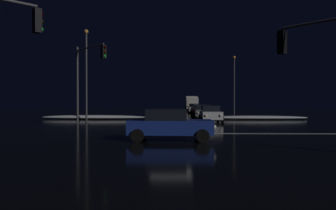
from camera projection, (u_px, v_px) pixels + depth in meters
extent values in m
cube|color=black|center=(171.00, 134.00, 19.44)|extent=(120.00, 120.00, 0.10)
cube|color=white|center=(173.00, 124.00, 27.47)|extent=(0.35, 13.73, 0.01)
cube|color=yellow|center=(174.00, 117.00, 39.06)|extent=(22.00, 0.15, 0.01)
cube|color=white|center=(306.00, 134.00, 19.22)|extent=(13.73, 0.40, 0.01)
ellipsoid|color=white|center=(93.00, 117.00, 34.93)|extent=(11.45, 1.50, 0.46)
ellipsoid|color=white|center=(255.00, 118.00, 34.28)|extent=(11.13, 1.50, 0.43)
cube|color=silver|center=(211.00, 115.00, 30.11)|extent=(1.80, 4.20, 0.70)
cube|color=black|center=(210.00, 108.00, 30.31)|extent=(1.60, 2.00, 0.55)
cylinder|color=black|center=(222.00, 120.00, 28.54)|extent=(0.22, 0.64, 0.64)
cylinder|color=black|center=(202.00, 120.00, 28.59)|extent=(0.22, 0.64, 0.64)
cylinder|color=black|center=(218.00, 118.00, 31.64)|extent=(0.22, 0.64, 0.64)
cylinder|color=black|center=(200.00, 118.00, 31.69)|extent=(0.22, 0.64, 0.64)
sphere|color=#F9EFC6|center=(221.00, 116.00, 27.98)|extent=(0.22, 0.22, 0.22)
sphere|color=#F9EFC6|center=(206.00, 115.00, 28.01)|extent=(0.22, 0.22, 0.22)
cube|color=slate|center=(202.00, 113.00, 36.86)|extent=(1.80, 4.20, 0.70)
cube|color=black|center=(202.00, 107.00, 37.06)|extent=(1.60, 2.00, 0.55)
cylinder|color=black|center=(211.00, 116.00, 35.29)|extent=(0.22, 0.64, 0.64)
cylinder|color=black|center=(195.00, 116.00, 35.34)|extent=(0.22, 0.64, 0.64)
cylinder|color=black|center=(209.00, 115.00, 38.39)|extent=(0.22, 0.64, 0.64)
cylinder|color=black|center=(194.00, 115.00, 38.44)|extent=(0.22, 0.64, 0.64)
sphere|color=#F9EFC6|center=(210.00, 113.00, 34.73)|extent=(0.22, 0.22, 0.22)
sphere|color=#F9EFC6|center=(198.00, 113.00, 34.76)|extent=(0.22, 0.22, 0.22)
cube|color=maroon|center=(199.00, 111.00, 42.28)|extent=(1.80, 4.20, 0.70)
cube|color=black|center=(199.00, 106.00, 42.47)|extent=(1.60, 2.00, 0.55)
cylinder|color=black|center=(207.00, 114.00, 40.71)|extent=(0.22, 0.64, 0.64)
cylinder|color=black|center=(193.00, 114.00, 40.76)|extent=(0.22, 0.64, 0.64)
cylinder|color=black|center=(205.00, 113.00, 43.81)|extent=(0.22, 0.64, 0.64)
cylinder|color=black|center=(192.00, 113.00, 43.86)|extent=(0.22, 0.64, 0.64)
sphere|color=#F9EFC6|center=(206.00, 111.00, 40.14)|extent=(0.22, 0.22, 0.22)
sphere|color=#F9EFC6|center=(195.00, 111.00, 40.18)|extent=(0.22, 0.22, 0.22)
cube|color=#14512D|center=(197.00, 110.00, 48.60)|extent=(1.80, 4.20, 0.70)
cube|color=black|center=(197.00, 106.00, 48.79)|extent=(1.60, 2.00, 0.55)
cylinder|color=black|center=(204.00, 113.00, 47.03)|extent=(0.22, 0.64, 0.64)
cylinder|color=black|center=(192.00, 113.00, 47.08)|extent=(0.22, 0.64, 0.64)
cylinder|color=black|center=(202.00, 112.00, 50.13)|extent=(0.22, 0.64, 0.64)
cylinder|color=black|center=(191.00, 112.00, 50.18)|extent=(0.22, 0.64, 0.64)
sphere|color=#F9EFC6|center=(203.00, 110.00, 46.46)|extent=(0.22, 0.22, 0.22)
sphere|color=#F9EFC6|center=(194.00, 110.00, 46.50)|extent=(0.22, 0.22, 0.22)
cube|color=#B7B7BC|center=(194.00, 109.00, 54.87)|extent=(1.80, 4.20, 0.70)
cube|color=black|center=(194.00, 105.00, 55.06)|extent=(1.60, 2.00, 0.55)
cylinder|color=black|center=(200.00, 111.00, 53.30)|extent=(0.22, 0.64, 0.64)
cylinder|color=black|center=(189.00, 111.00, 53.35)|extent=(0.22, 0.64, 0.64)
cylinder|color=black|center=(198.00, 111.00, 56.40)|extent=(0.22, 0.64, 0.64)
cylinder|color=black|center=(188.00, 111.00, 56.45)|extent=(0.22, 0.64, 0.64)
sphere|color=#F9EFC6|center=(198.00, 109.00, 52.73)|extent=(0.22, 0.22, 0.22)
sphere|color=#F9EFC6|center=(190.00, 109.00, 52.77)|extent=(0.22, 0.22, 0.22)
cube|color=black|center=(195.00, 108.00, 61.38)|extent=(1.80, 4.20, 0.70)
cube|color=black|center=(194.00, 105.00, 61.57)|extent=(1.60, 2.00, 0.55)
cylinder|color=black|center=(200.00, 110.00, 59.81)|extent=(0.22, 0.64, 0.64)
cylinder|color=black|center=(190.00, 110.00, 59.86)|extent=(0.22, 0.64, 0.64)
cylinder|color=black|center=(199.00, 110.00, 62.91)|extent=(0.22, 0.64, 0.64)
cylinder|color=black|center=(190.00, 110.00, 62.96)|extent=(0.22, 0.64, 0.64)
sphere|color=#F9EFC6|center=(199.00, 108.00, 59.24)|extent=(0.22, 0.22, 0.22)
sphere|color=#F9EFC6|center=(192.00, 108.00, 59.28)|extent=(0.22, 0.22, 0.22)
cube|color=beige|center=(192.00, 103.00, 65.39)|extent=(2.40, 2.20, 2.30)
cube|color=silver|center=(191.00, 102.00, 69.89)|extent=(2.40, 5.00, 2.60)
cylinder|color=black|center=(198.00, 109.00, 65.97)|extent=(0.28, 0.96, 0.96)
cylinder|color=black|center=(186.00, 109.00, 66.04)|extent=(0.28, 0.96, 0.96)
cylinder|color=black|center=(197.00, 108.00, 70.67)|extent=(0.28, 0.96, 0.96)
cylinder|color=black|center=(186.00, 108.00, 70.73)|extent=(0.28, 0.96, 0.96)
sphere|color=#F9EFC6|center=(197.00, 106.00, 64.22)|extent=(0.26, 0.26, 0.26)
sphere|color=#F9EFC6|center=(188.00, 106.00, 64.27)|extent=(0.26, 0.26, 0.26)
cube|color=navy|center=(170.00, 127.00, 16.00)|extent=(4.20, 1.80, 0.70)
cube|color=black|center=(166.00, 115.00, 16.00)|extent=(2.00, 1.60, 0.55)
cylinder|color=black|center=(200.00, 132.00, 16.86)|extent=(0.64, 0.22, 0.64)
cylinder|color=black|center=(203.00, 136.00, 15.07)|extent=(0.64, 0.22, 0.64)
cylinder|color=black|center=(142.00, 132.00, 16.95)|extent=(0.64, 0.22, 0.64)
cylinder|color=black|center=(137.00, 136.00, 15.15)|extent=(0.64, 0.22, 0.64)
sphere|color=#F9EFC6|center=(211.00, 125.00, 16.59)|extent=(0.22, 0.22, 0.22)
sphere|color=#F9EFC6|center=(214.00, 127.00, 15.29)|extent=(0.22, 0.22, 0.22)
cube|color=black|center=(37.00, 21.00, 13.81)|extent=(0.46, 0.46, 1.05)
sphere|color=black|center=(41.00, 13.00, 13.92)|extent=(0.22, 0.22, 0.22)
sphere|color=black|center=(41.00, 21.00, 13.92)|extent=(0.22, 0.22, 0.22)
sphere|color=green|center=(41.00, 29.00, 13.93)|extent=(0.22, 0.22, 0.22)
cube|color=black|center=(282.00, 43.00, 14.21)|extent=(0.46, 0.46, 1.05)
sphere|color=black|center=(279.00, 35.00, 14.32)|extent=(0.22, 0.22, 0.22)
sphere|color=black|center=(279.00, 43.00, 14.33)|extent=(0.22, 0.22, 0.22)
sphere|color=green|center=(279.00, 51.00, 14.33)|extent=(0.22, 0.22, 0.22)
cylinder|color=#4C4C51|center=(78.00, 85.00, 28.06)|extent=(0.18, 0.18, 6.77)
cylinder|color=#4C4C51|center=(90.00, 47.00, 26.47)|extent=(3.12, 3.12, 0.12)
cube|color=black|center=(104.00, 52.00, 24.92)|extent=(0.46, 0.46, 1.05)
sphere|color=black|center=(105.00, 47.00, 24.80)|extent=(0.22, 0.22, 0.22)
sphere|color=black|center=(105.00, 52.00, 24.81)|extent=(0.22, 0.22, 0.22)
sphere|color=green|center=(105.00, 56.00, 24.81)|extent=(0.22, 0.22, 0.22)
cylinder|color=#424247|center=(234.00, 86.00, 48.76)|extent=(0.20, 0.20, 8.54)
sphere|color=#F9AD47|center=(234.00, 57.00, 48.71)|extent=(0.44, 0.44, 0.44)
cylinder|color=#424247|center=(86.00, 77.00, 33.27)|extent=(0.20, 0.20, 9.08)
sphere|color=#F9AD47|center=(86.00, 32.00, 33.22)|extent=(0.44, 0.44, 0.44)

